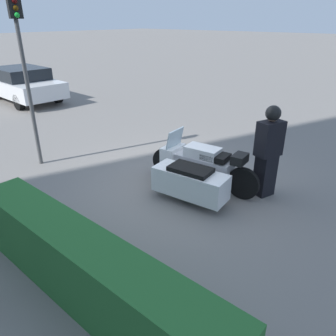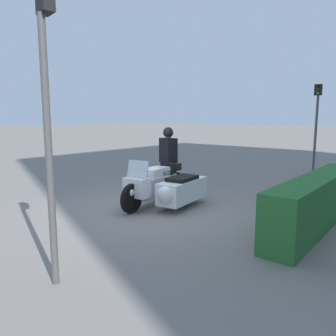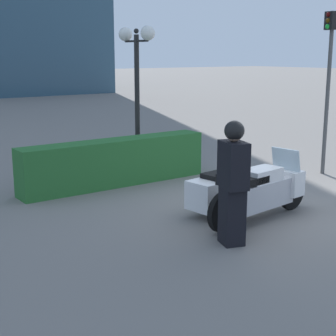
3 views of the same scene
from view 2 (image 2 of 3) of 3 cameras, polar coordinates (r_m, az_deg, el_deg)
ground_plane at (r=7.65m, az=-2.94°, el=-7.29°), size 160.00×160.00×0.00m
police_motorcycle at (r=7.83m, az=-0.22°, el=-3.36°), size 2.52×1.33×1.16m
officer_rider at (r=9.20m, az=0.03°, el=1.68°), size 0.45×0.58×1.85m
hedge_bush_curbside at (r=7.07m, az=24.49°, el=-5.28°), size 4.27×0.61×0.99m
traffic_light_near at (r=4.23m, az=-20.20°, el=12.19°), size 0.22×0.28×3.70m
traffic_light_far at (r=13.49m, az=24.46°, el=8.33°), size 0.23×0.27×3.32m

